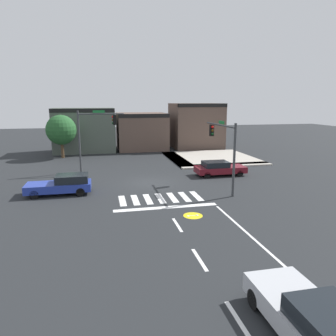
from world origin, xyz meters
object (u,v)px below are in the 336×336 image
(traffic_signal_northwest, at_px, (95,130))
(car_silver, at_px, (311,318))
(traffic_signal_southeast, at_px, (223,141))
(car_maroon, at_px, (219,168))
(car_blue, at_px, (63,184))
(roadside_tree, at_px, (61,130))

(traffic_signal_northwest, distance_m, car_silver, 25.03)
(traffic_signal_southeast, bearing_deg, car_silver, 167.17)
(car_silver, relative_size, car_maroon, 0.93)
(traffic_signal_northwest, height_order, car_maroon, traffic_signal_northwest)
(car_silver, bearing_deg, car_maroon, -14.19)
(car_blue, bearing_deg, car_silver, 116.73)
(car_maroon, relative_size, roadside_tree, 0.89)
(car_silver, distance_m, car_maroon, 20.62)
(traffic_signal_southeast, distance_m, car_blue, 12.46)
(traffic_signal_northwest, relative_size, traffic_signal_southeast, 1.00)
(traffic_signal_northwest, xyz_separation_m, car_maroon, (11.10, -4.07, -3.42))
(car_silver, distance_m, car_blue, 18.80)
(traffic_signal_northwest, xyz_separation_m, car_blue, (-2.41, -7.27, -3.37))
(traffic_signal_northwest, relative_size, roadside_tree, 1.14)
(traffic_signal_northwest, height_order, roadside_tree, traffic_signal_northwest)
(traffic_signal_southeast, xyz_separation_m, car_silver, (-3.58, -15.73, -2.99))
(car_silver, distance_m, roadside_tree, 34.32)
(traffic_signal_southeast, height_order, roadside_tree, traffic_signal_southeast)
(roadside_tree, bearing_deg, traffic_signal_northwest, -64.83)
(traffic_signal_southeast, distance_m, roadside_tree, 21.80)
(car_silver, bearing_deg, traffic_signal_southeast, -12.83)
(car_maroon, xyz_separation_m, roadside_tree, (-15.16, 12.70, 2.71))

